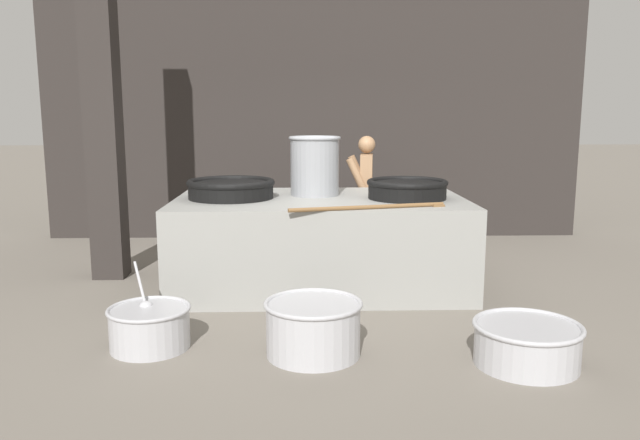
{
  "coord_description": "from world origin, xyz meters",
  "views": [
    {
      "loc": [
        -0.2,
        -6.7,
        1.9
      ],
      "look_at": [
        0.0,
        0.0,
        0.74
      ],
      "focal_mm": 35.0,
      "sensor_mm": 36.0,
      "label": 1
    }
  ],
  "objects_px": {
    "giant_wok_near": "(231,188)",
    "prep_bowl_meat": "(527,342)",
    "stock_pot": "(315,165)",
    "prep_bowl_extra": "(313,325)",
    "prep_bowl_vegetables": "(150,325)",
    "cook": "(366,192)",
    "giant_wok_far": "(407,188)"
  },
  "relations": [
    {
      "from": "cook",
      "to": "prep_bowl_vegetables",
      "type": "relative_size",
      "value": 1.93
    },
    {
      "from": "stock_pot",
      "to": "prep_bowl_extra",
      "type": "xyz_separation_m",
      "value": [
        -0.06,
        -2.24,
        -1.08
      ]
    },
    {
      "from": "giant_wok_far",
      "to": "cook",
      "type": "relative_size",
      "value": 0.54
    },
    {
      "from": "stock_pot",
      "to": "giant_wok_far",
      "type": "bearing_deg",
      "value": -18.03
    },
    {
      "from": "stock_pot",
      "to": "cook",
      "type": "distance_m",
      "value": 1.39
    },
    {
      "from": "cook",
      "to": "prep_bowl_extra",
      "type": "bearing_deg",
      "value": 84.5
    },
    {
      "from": "cook",
      "to": "prep_bowl_meat",
      "type": "xyz_separation_m",
      "value": [
        0.87,
        -3.61,
        -0.68
      ]
    },
    {
      "from": "stock_pot",
      "to": "giant_wok_near",
      "type": "bearing_deg",
      "value": -165.12
    },
    {
      "from": "prep_bowl_meat",
      "to": "prep_bowl_extra",
      "type": "distance_m",
      "value": 1.64
    },
    {
      "from": "giant_wok_near",
      "to": "cook",
      "type": "height_order",
      "value": "cook"
    },
    {
      "from": "prep_bowl_vegetables",
      "to": "prep_bowl_extra",
      "type": "bearing_deg",
      "value": -7.85
    },
    {
      "from": "prep_bowl_meat",
      "to": "giant_wok_near",
      "type": "bearing_deg",
      "value": 137.65
    },
    {
      "from": "giant_wok_near",
      "to": "prep_bowl_meat",
      "type": "distance_m",
      "value": 3.46
    },
    {
      "from": "giant_wok_near",
      "to": "prep_bowl_extra",
      "type": "relative_size",
      "value": 1.21
    },
    {
      "from": "giant_wok_near",
      "to": "stock_pot",
      "type": "xyz_separation_m",
      "value": [
        0.91,
        0.24,
        0.23
      ]
    },
    {
      "from": "stock_pot",
      "to": "prep_bowl_vegetables",
      "type": "distance_m",
      "value": 2.73
    },
    {
      "from": "cook",
      "to": "prep_bowl_vegetables",
      "type": "height_order",
      "value": "cook"
    },
    {
      "from": "stock_pot",
      "to": "prep_bowl_extra",
      "type": "relative_size",
      "value": 0.84
    },
    {
      "from": "cook",
      "to": "prep_bowl_meat",
      "type": "distance_m",
      "value": 3.78
    },
    {
      "from": "giant_wok_far",
      "to": "stock_pot",
      "type": "distance_m",
      "value": 1.06
    },
    {
      "from": "stock_pot",
      "to": "prep_bowl_extra",
      "type": "height_order",
      "value": "stock_pot"
    },
    {
      "from": "prep_bowl_vegetables",
      "to": "prep_bowl_extra",
      "type": "distance_m",
      "value": 1.34
    },
    {
      "from": "prep_bowl_meat",
      "to": "prep_bowl_extra",
      "type": "relative_size",
      "value": 1.05
    },
    {
      "from": "giant_wok_near",
      "to": "giant_wok_far",
      "type": "distance_m",
      "value": 1.9
    },
    {
      "from": "prep_bowl_vegetables",
      "to": "prep_bowl_meat",
      "type": "height_order",
      "value": "prep_bowl_vegetables"
    },
    {
      "from": "giant_wok_near",
      "to": "cook",
      "type": "relative_size",
      "value": 0.59
    },
    {
      "from": "giant_wok_near",
      "to": "prep_bowl_meat",
      "type": "bearing_deg",
      "value": -42.35
    },
    {
      "from": "stock_pot",
      "to": "cook",
      "type": "relative_size",
      "value": 0.41
    },
    {
      "from": "prep_bowl_vegetables",
      "to": "giant_wok_near",
      "type": "bearing_deg",
      "value": 75.17
    },
    {
      "from": "giant_wok_far",
      "to": "prep_bowl_meat",
      "type": "height_order",
      "value": "giant_wok_far"
    },
    {
      "from": "giant_wok_far",
      "to": "prep_bowl_extra",
      "type": "xyz_separation_m",
      "value": [
        -1.05,
        -1.92,
        -0.85
      ]
    },
    {
      "from": "giant_wok_near",
      "to": "stock_pot",
      "type": "relative_size",
      "value": 1.45
    }
  ]
}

